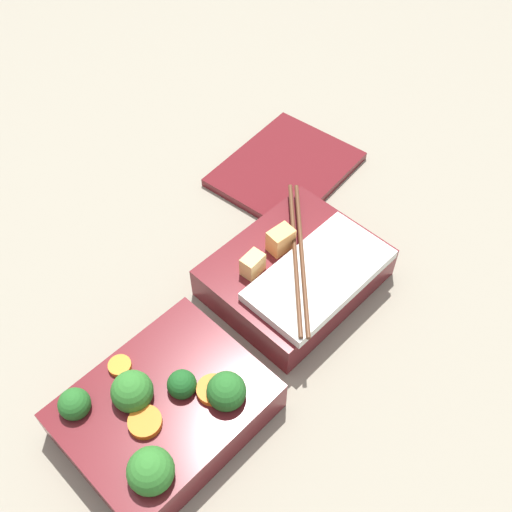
{
  "coord_description": "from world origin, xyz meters",
  "views": [
    {
      "loc": [
        -0.23,
        -0.27,
        0.59
      ],
      "look_at": [
        0.08,
        0.04,
        0.05
      ],
      "focal_mm": 42.0,
      "sensor_mm": 36.0,
      "label": 1
    }
  ],
  "objects": [
    {
      "name": "bento_tray_rice",
      "position": [
        0.11,
        -0.01,
        0.03
      ],
      "size": [
        0.2,
        0.17,
        0.08
      ],
      "color": "maroon",
      "rests_on": "ground_plane"
    },
    {
      "name": "ground_plane",
      "position": [
        0.0,
        0.0,
        0.0
      ],
      "size": [
        3.0,
        3.0,
        0.0
      ],
      "primitive_type": "plane",
      "color": "gray"
    },
    {
      "name": "bento_tray_vegetable",
      "position": [
        -0.11,
        -0.03,
        0.03
      ],
      "size": [
        0.2,
        0.16,
        0.08
      ],
      "color": "maroon",
      "rests_on": "ground_plane"
    },
    {
      "name": "bento_lid",
      "position": [
        0.25,
        0.14,
        0.01
      ],
      "size": [
        0.21,
        0.17,
        0.01
      ],
      "primitive_type": "cube",
      "rotation": [
        0.0,
        0.0,
        0.1
      ],
      "color": "maroon",
      "rests_on": "ground_plane"
    }
  ]
}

